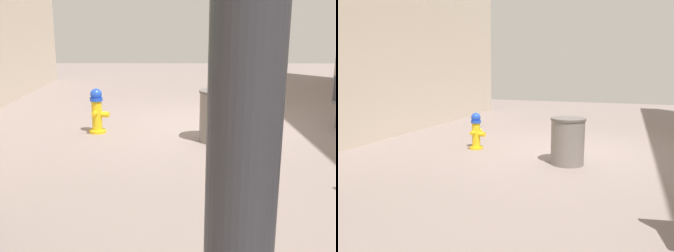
{
  "view_description": "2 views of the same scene",
  "coord_description": "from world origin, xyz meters",
  "views": [
    {
      "loc": [
        0.77,
        7.59,
        1.94
      ],
      "look_at": [
        0.83,
        1.63,
        0.41
      ],
      "focal_mm": 44.37,
      "sensor_mm": 36.0,
      "label": 1
    },
    {
      "loc": [
        -0.96,
        6.76,
        1.65
      ],
      "look_at": [
        1.01,
        1.51,
        0.72
      ],
      "focal_mm": 34.86,
      "sensor_mm": 36.0,
      "label": 2
    }
  ],
  "objects": [
    {
      "name": "trash_bin",
      "position": [
        0.02,
        0.99,
        0.42
      ],
      "size": [
        0.63,
        0.63,
        0.85
      ],
      "color": "slate",
      "rests_on": "ground_plane"
    },
    {
      "name": "ground_plane",
      "position": [
        0.0,
        0.0,
        0.0
      ],
      "size": [
        23.4,
        23.4,
        0.0
      ],
      "primitive_type": "plane",
      "color": "gray"
    },
    {
      "name": "fire_hydrant",
      "position": [
        2.09,
        0.49,
        0.39
      ],
      "size": [
        0.37,
        0.4,
        0.79
      ],
      "color": "gold",
      "rests_on": "ground_plane"
    }
  ]
}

